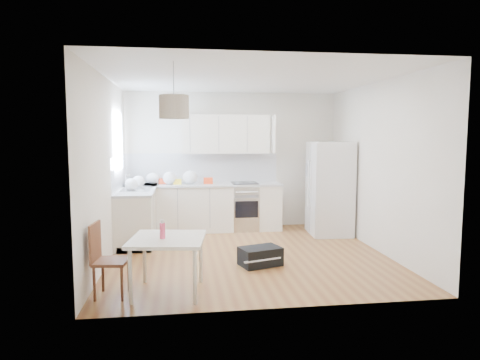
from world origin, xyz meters
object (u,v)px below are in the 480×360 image
Objects in this scene: refrigerator at (330,188)px; dining_table at (168,243)px; dining_chair at (111,260)px; gym_bag at (260,256)px.

dining_table is (-2.93, -2.69, -0.27)m from refrigerator.
dining_table is 1.10× the size of dining_chair.
gym_bag is (1.27, 0.91, -0.46)m from dining_table.
refrigerator is 2.01× the size of dining_chair.
gym_bag is at bearing -129.20° from refrigerator.
refrigerator is 4.50m from dining_chair.
dining_chair is at bearing -171.67° from gym_bag.
dining_table is at bearing -133.66° from refrigerator.
refrigerator is 3.99m from dining_table.
refrigerator reaches higher than dining_chair.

